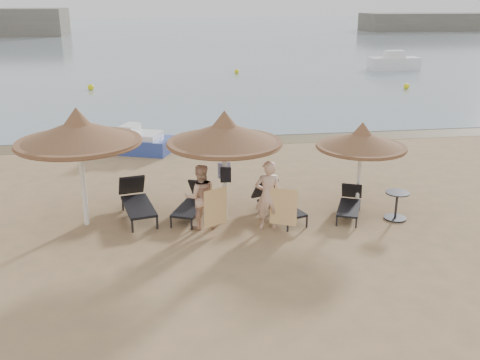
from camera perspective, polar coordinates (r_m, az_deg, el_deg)
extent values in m
plane|color=#A58152|center=(13.21, -3.13, -6.40)|extent=(160.00, 160.00, 0.00)
cube|color=slate|center=(92.07, -8.25, 15.24)|extent=(200.00, 140.00, 0.03)
cube|color=brown|center=(22.06, -5.56, 4.02)|extent=(200.00, 1.60, 0.01)
cube|color=#726A5A|center=(107.74, 23.60, 15.22)|extent=(40.00, 8.00, 3.00)
cube|color=white|center=(46.33, 16.09, 11.84)|extent=(4.00, 1.60, 1.00)
cube|color=white|center=(46.25, 16.17, 12.76)|extent=(1.50, 1.00, 0.60)
cylinder|color=white|center=(14.23, -16.38, -0.36)|extent=(0.13, 0.13, 2.27)
cone|color=brown|center=(13.86, -16.90, 5.01)|extent=(3.13, 3.13, 0.59)
cone|color=brown|center=(13.78, -17.04, 6.45)|extent=(0.76, 0.76, 0.49)
cylinder|color=brown|center=(13.92, -16.79, 3.89)|extent=(3.07, 3.07, 0.11)
cylinder|color=white|center=(13.97, -1.61, -0.15)|extent=(0.12, 0.12, 2.16)
cone|color=brown|center=(13.60, -1.66, 5.07)|extent=(2.99, 2.99, 0.57)
cone|color=brown|center=(13.52, -1.67, 6.47)|extent=(0.72, 0.72, 0.46)
cylinder|color=brown|center=(13.67, -1.65, 3.98)|extent=(2.93, 2.93, 0.10)
cylinder|color=white|center=(15.25, 12.56, 0.32)|extent=(0.10, 0.10, 1.80)
cone|color=brown|center=(14.95, 12.85, 4.27)|extent=(2.48, 2.48, 0.47)
cone|color=brown|center=(14.88, 12.93, 5.32)|extent=(0.60, 0.60, 0.39)
cylinder|color=brown|center=(15.01, 12.79, 3.45)|extent=(2.43, 2.43, 0.09)
cylinder|color=#25252A|center=(13.80, -11.41, -4.90)|extent=(0.06, 0.06, 0.32)
cylinder|color=#25252A|center=(13.90, -8.82, -4.57)|extent=(0.06, 0.06, 0.32)
cylinder|color=#25252A|center=(15.26, -12.39, -2.61)|extent=(0.06, 0.06, 0.32)
cylinder|color=#25252A|center=(15.34, -10.05, -2.33)|extent=(0.06, 0.06, 0.32)
cube|color=black|center=(14.55, -10.78, -2.77)|extent=(1.03, 1.81, 0.07)
cube|color=black|center=(15.38, -11.49, -0.52)|extent=(0.79, 0.61, 0.64)
cylinder|color=#25252A|center=(13.92, -7.37, -4.54)|extent=(0.05, 0.05, 0.28)
cylinder|color=#25252A|center=(13.73, -5.19, -4.79)|extent=(0.05, 0.05, 0.28)
cylinder|color=#25252A|center=(15.13, -5.44, -2.51)|extent=(0.05, 0.05, 0.28)
cylinder|color=#25252A|center=(14.96, -3.42, -2.71)|extent=(0.05, 0.05, 0.28)
cube|color=black|center=(14.41, -5.27, -2.90)|extent=(1.16, 1.62, 0.06)
cube|color=black|center=(15.10, -4.20, -0.85)|extent=(0.74, 0.63, 0.57)
cylinder|color=#25252A|center=(13.64, 5.11, -4.95)|extent=(0.05, 0.05, 0.29)
cylinder|color=#25252A|center=(13.93, 7.14, -4.49)|extent=(0.05, 0.05, 0.29)
cylinder|color=#25252A|center=(14.78, 2.11, -2.94)|extent=(0.05, 0.05, 0.29)
cylinder|color=#25252A|center=(15.05, 4.04, -2.56)|extent=(0.05, 0.05, 0.29)
cube|color=black|center=(14.31, 4.46, -2.97)|extent=(1.11, 1.68, 0.06)
cube|color=black|center=(14.96, 2.65, -0.94)|extent=(0.75, 0.62, 0.59)
cylinder|color=#25252A|center=(14.14, 10.27, -4.37)|extent=(0.04, 0.04, 0.25)
cylinder|color=#25252A|center=(14.12, 12.29, -4.56)|extent=(0.04, 0.04, 0.25)
cylinder|color=#25252A|center=(15.30, 10.76, -2.58)|extent=(0.04, 0.04, 0.25)
cylinder|color=#25252A|center=(15.27, 12.62, -2.75)|extent=(0.04, 0.04, 0.25)
cube|color=black|center=(14.69, 11.54, -2.92)|extent=(1.05, 1.44, 0.05)
cube|color=black|center=(15.35, 11.84, -1.13)|extent=(0.66, 0.57, 0.50)
cylinder|color=#25252A|center=(14.99, 16.21, -3.92)|extent=(0.59, 0.59, 0.04)
cylinder|color=#25252A|center=(14.85, 16.33, -2.64)|extent=(0.06, 0.06, 0.72)
cylinder|color=#25252A|center=(14.73, 16.46, -1.31)|extent=(0.63, 0.63, 0.03)
imported|color=#DBAD91|center=(13.55, -4.26, -1.25)|extent=(0.93, 0.62, 1.97)
imported|color=#DBAD91|center=(13.44, 3.00, -1.07)|extent=(0.99, 0.66, 2.11)
cube|color=orange|center=(13.36, -2.61, -2.92)|extent=(0.62, 0.36, 0.98)
cube|color=orange|center=(13.42, 4.65, -2.90)|extent=(0.64, 0.30, 0.97)
cube|color=silver|center=(14.06, -1.71, 1.06)|extent=(0.34, 0.19, 0.41)
cube|color=black|center=(13.74, -1.53, 0.56)|extent=(0.28, 0.12, 0.39)
cube|color=#2F449A|center=(20.84, -10.50, 3.70)|extent=(2.61, 2.09, 0.57)
cube|color=white|center=(20.75, -10.56, 4.65)|extent=(1.77, 1.59, 0.26)
cube|color=white|center=(20.86, -11.65, 5.33)|extent=(0.82, 1.06, 0.36)
sphere|color=yellow|center=(35.89, -15.63, 9.51)|extent=(0.40, 0.40, 0.40)
sphere|color=yellow|center=(42.36, -0.35, 11.51)|extent=(0.35, 0.35, 0.35)
sphere|color=yellow|center=(36.71, 17.33, 9.53)|extent=(0.36, 0.36, 0.36)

